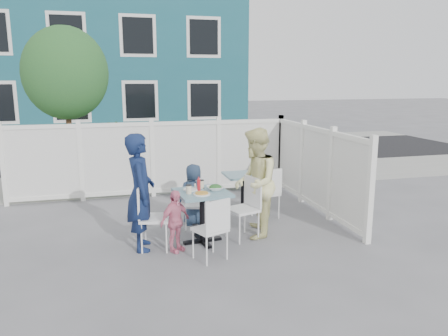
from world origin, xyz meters
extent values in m
plane|color=slate|center=(0.00, 0.00, 0.00)|extent=(80.00, 80.00, 0.00)
cube|color=gray|center=(0.00, 3.80, 0.01)|extent=(24.00, 2.60, 0.01)
cube|color=black|center=(0.00, 7.50, 0.00)|extent=(24.00, 5.00, 0.01)
cube|color=gray|center=(0.00, 10.60, 0.01)|extent=(24.00, 1.60, 0.01)
cube|color=#1A5562|center=(-0.50, 14.00, 3.00)|extent=(11.00, 6.00, 6.00)
cube|color=black|center=(-3.00, 11.02, 1.60)|extent=(1.20, 0.04, 1.40)
cube|color=black|center=(1.00, 11.02, 1.60)|extent=(1.20, 0.04, 1.40)
cube|color=black|center=(-3.00, 11.02, 4.10)|extent=(1.20, 0.04, 1.40)
cube|color=black|center=(1.00, 11.02, 4.10)|extent=(1.20, 0.04, 1.40)
cube|color=white|center=(0.10, 2.40, 0.82)|extent=(5.80, 0.04, 1.40)
cube|color=white|center=(0.10, 2.40, 1.56)|extent=(5.86, 0.08, 0.08)
cube|color=white|center=(0.10, 2.40, 0.06)|extent=(5.86, 0.08, 0.12)
cube|color=white|center=(3.00, 0.60, 0.82)|extent=(0.04, 3.60, 1.40)
cube|color=white|center=(3.00, 0.60, 1.56)|extent=(0.08, 3.66, 0.08)
cube|color=white|center=(3.00, 0.60, 0.06)|extent=(0.08, 3.66, 0.12)
cylinder|color=#382316|center=(-1.60, 3.30, 1.20)|extent=(0.12, 0.12, 2.40)
ellipsoid|color=#205229|center=(-1.60, 3.30, 2.60)|extent=(1.80, 1.62, 1.98)
cube|color=gold|center=(-2.02, 4.00, 0.63)|extent=(0.73, 0.56, 1.26)
imported|color=#205229|center=(-0.60, 3.10, 0.77)|extent=(1.18, 1.18, 1.53)
imported|color=#205229|center=(1.68, 3.00, 0.73)|extent=(1.53, 1.64, 1.46)
cube|color=#3B697A|center=(0.56, -0.50, 0.79)|extent=(0.86, 0.86, 0.04)
cylinder|color=black|center=(0.56, -0.50, 0.40)|extent=(0.09, 0.09, 0.75)
cube|color=black|center=(0.56, -0.50, 0.02)|extent=(0.61, 0.16, 0.04)
cube|color=black|center=(0.56, -0.50, 0.02)|extent=(0.16, 0.61, 0.04)
cube|color=#3B697A|center=(1.65, 0.92, 0.70)|extent=(0.68, 0.68, 0.04)
cylinder|color=black|center=(1.65, 0.92, 0.35)|extent=(0.08, 0.08, 0.66)
cube|color=black|center=(1.65, 0.92, 0.02)|extent=(0.53, 0.08, 0.04)
cube|color=black|center=(1.65, 0.92, 0.02)|extent=(0.08, 0.53, 0.04)
cube|color=white|center=(-0.17, -0.58, 0.47)|extent=(0.51, 0.52, 0.04)
cube|color=white|center=(-0.36, -0.53, 0.73)|extent=(0.13, 0.44, 0.47)
cylinder|color=white|center=(0.05, -0.43, 0.24)|extent=(0.03, 0.03, 0.47)
cylinder|color=white|center=(-0.03, -0.80, 0.24)|extent=(0.03, 0.03, 0.47)
cylinder|color=white|center=(-0.30, -0.35, 0.24)|extent=(0.03, 0.03, 0.47)
cylinder|color=white|center=(-0.38, -0.72, 0.24)|extent=(0.03, 0.03, 0.47)
cube|color=white|center=(1.20, -0.50, 0.47)|extent=(0.53, 0.55, 0.04)
cube|color=white|center=(1.39, -0.44, 0.74)|extent=(0.16, 0.43, 0.47)
cylinder|color=white|center=(1.09, -0.74, 0.24)|extent=(0.03, 0.03, 0.47)
cylinder|color=white|center=(0.98, -0.37, 0.24)|extent=(0.03, 0.03, 0.47)
cylinder|color=white|center=(1.43, -0.63, 0.24)|extent=(0.03, 0.03, 0.47)
cylinder|color=white|center=(1.32, -0.27, 0.24)|extent=(0.03, 0.03, 0.47)
cube|color=white|center=(0.60, 0.15, 0.41)|extent=(0.48, 0.47, 0.04)
cube|color=white|center=(0.66, 0.31, 0.63)|extent=(0.36, 0.16, 0.41)
cylinder|color=white|center=(0.70, -0.05, 0.20)|extent=(0.02, 0.02, 0.41)
cylinder|color=white|center=(0.40, 0.07, 0.20)|extent=(0.02, 0.02, 0.41)
cylinder|color=white|center=(0.81, 0.24, 0.20)|extent=(0.02, 0.02, 0.41)
cylinder|color=white|center=(0.51, 0.35, 0.20)|extent=(0.02, 0.02, 0.41)
cube|color=white|center=(0.53, -1.16, 0.44)|extent=(0.53, 0.52, 0.04)
cube|color=white|center=(0.60, -1.33, 0.68)|extent=(0.39, 0.18, 0.44)
cylinder|color=white|center=(0.31, -1.07, 0.22)|extent=(0.02, 0.02, 0.44)
cylinder|color=white|center=(0.63, -0.94, 0.22)|extent=(0.02, 0.02, 0.44)
cylinder|color=white|center=(0.43, -1.38, 0.22)|extent=(0.02, 0.02, 0.44)
cylinder|color=white|center=(0.76, -1.24, 0.22)|extent=(0.02, 0.02, 0.44)
cube|color=white|center=(1.93, 0.41, 0.45)|extent=(0.49, 0.47, 0.04)
cube|color=white|center=(1.96, 0.23, 0.70)|extent=(0.42, 0.10, 0.45)
cylinder|color=white|center=(1.72, 0.55, 0.23)|extent=(0.02, 0.02, 0.45)
cylinder|color=white|center=(2.08, 0.61, 0.23)|extent=(0.02, 0.02, 0.45)
cylinder|color=white|center=(1.78, 0.21, 0.23)|extent=(0.02, 0.02, 0.45)
cylinder|color=white|center=(2.13, 0.28, 0.23)|extent=(0.02, 0.02, 0.45)
imported|color=#122047|center=(-0.36, -0.51, 0.87)|extent=(0.44, 0.64, 1.73)
imported|color=#E4DC58|center=(1.43, -0.43, 0.87)|extent=(0.91, 1.03, 1.74)
imported|color=#22334C|center=(0.60, 0.37, 0.53)|extent=(0.55, 0.39, 1.06)
imported|color=pink|center=(0.10, -0.76, 0.46)|extent=(0.57, 0.50, 0.92)
cylinder|color=white|center=(0.52, -0.68, 0.82)|extent=(0.26, 0.26, 0.02)
cylinder|color=white|center=(0.41, -0.37, 0.82)|extent=(0.23, 0.23, 0.02)
imported|color=white|center=(0.77, -0.48, 0.84)|extent=(0.26, 0.26, 0.06)
cylinder|color=beige|center=(0.34, -0.58, 0.87)|extent=(0.08, 0.08, 0.12)
cylinder|color=beige|center=(0.60, -0.30, 0.87)|extent=(0.08, 0.08, 0.12)
cylinder|color=red|center=(0.53, -0.43, 0.90)|extent=(0.05, 0.05, 0.17)
cylinder|color=white|center=(0.50, -0.27, 0.85)|extent=(0.03, 0.03, 0.07)
cylinder|color=black|center=(0.52, -0.21, 0.85)|extent=(0.03, 0.03, 0.07)
camera|label=1|loc=(-0.75, -6.78, 2.50)|focal=35.00mm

